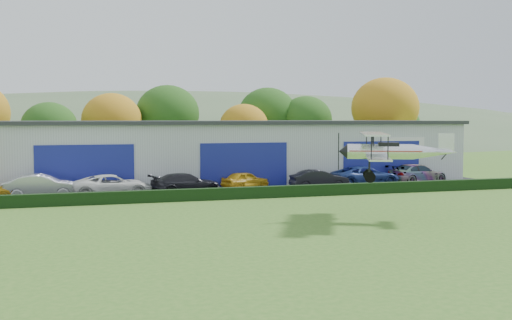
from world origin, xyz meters
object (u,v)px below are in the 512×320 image
object	(u,v)px
car_3	(186,184)
biplane	(390,150)
car_6	(365,176)
car_7	(417,173)
car_2	(113,186)
car_5	(319,179)
car_4	(245,180)
hangar	(226,151)
car_1	(42,186)

from	to	relation	value
car_3	biplane	distance (m)	16.58
car_3	car_6	distance (m)	15.04
car_7	biplane	xyz separation A→B (m)	(-11.41, -15.71, 2.94)
car_3	car_2	bearing A→B (deg)	77.40
car_2	car_5	size ratio (longest dim) A/B	1.23
car_6	car_4	bearing A→B (deg)	83.67
car_4	car_6	distance (m)	9.96
car_2	car_4	bearing A→B (deg)	-80.99
car_6	biplane	size ratio (longest dim) A/B	0.82
car_7	biplane	bearing A→B (deg)	131.30
hangar	car_4	bearing A→B (deg)	-90.02
car_4	car_7	size ratio (longest dim) A/B	0.71
car_2	car_7	distance (m)	25.37
car_4	car_5	distance (m)	5.77
hangar	car_3	size ratio (longest dim) A/B	7.80
car_1	car_3	world-z (taller)	car_1
car_5	hangar	bearing A→B (deg)	36.01
car_1	biplane	size ratio (longest dim) A/B	0.73
car_4	car_1	bearing A→B (deg)	74.92
car_5	car_2	bearing A→B (deg)	93.24
car_6	biplane	xyz separation A→B (m)	(-6.22, -15.11, 2.95)
car_3	car_4	distance (m)	5.50
car_2	car_5	distance (m)	15.61
car_3	car_4	xyz separation A→B (m)	(5.06, 2.17, -0.09)
hangar	car_2	size ratio (longest dim) A/B	7.32
car_6	car_7	world-z (taller)	car_7
car_1	car_3	xyz separation A→B (m)	(9.83, -0.43, -0.07)
hangar	car_2	xyz separation A→B (m)	(-10.19, -8.39, -1.84)
car_4	car_6	size ratio (longest dim) A/B	0.70
hangar	car_7	bearing A→B (deg)	-23.36
car_6	car_7	bearing A→B (deg)	-84.99
car_1	car_6	world-z (taller)	car_1
car_2	car_4	xyz separation A→B (m)	(10.19, 2.09, -0.10)
car_2	car_6	bearing A→B (deg)	-88.96
car_5	car_6	size ratio (longest dim) A/B	0.80
car_2	car_1	bearing A→B (deg)	83.16
hangar	car_7	xyz separation A→B (m)	(15.11, -6.53, -1.81)
hangar	car_3	world-z (taller)	hangar
car_1	car_5	distance (m)	20.30
biplane	car_3	bearing A→B (deg)	146.52
car_4	car_6	xyz separation A→B (m)	(9.92, -0.82, 0.12)
car_4	car_6	bearing A→B (deg)	-116.46
car_3	biplane	bearing A→B (deg)	-159.22
car_2	car_7	world-z (taller)	car_7
car_3	car_7	bearing A→B (deg)	-96.17
car_7	biplane	world-z (taller)	biplane
car_6	car_7	xyz separation A→B (m)	(5.19, 0.60, 0.02)
car_4	car_5	xyz separation A→B (m)	(5.42, -1.97, 0.08)
car_2	car_6	xyz separation A→B (m)	(20.12, 1.26, 0.01)
hangar	car_4	size ratio (longest dim) A/B	10.38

